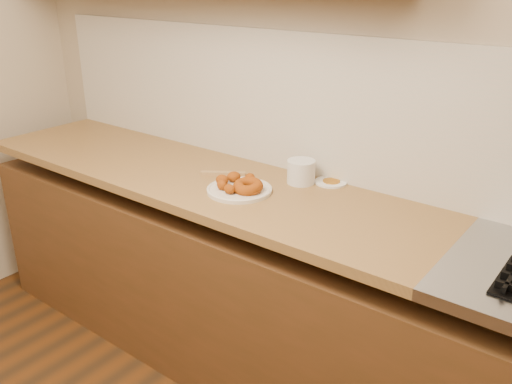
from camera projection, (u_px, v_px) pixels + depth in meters
wall_back at (366, 76)px, 2.09m from camera, size 4.00×0.02×2.70m
base_cabinet at (313, 323)px, 2.22m from camera, size 3.60×0.60×0.77m
butcher_block at (193, 176)px, 2.40m from camera, size 2.30×0.62×0.04m
backsplash at (361, 115)px, 2.13m from camera, size 3.60×0.02×0.60m
donut_plate at (239, 190)px, 2.18m from camera, size 0.26×0.26×0.02m
ring_donut at (248, 186)px, 2.14m from camera, size 0.15×0.15×0.05m
fried_dough_chunks at (233, 182)px, 2.19m from camera, size 0.16×0.19×0.05m
plastic_tub at (301, 172)px, 2.26m from camera, size 0.16×0.16×0.10m
tub_lid at (331, 182)px, 2.27m from camera, size 0.15×0.15×0.01m
brass_jar_lid at (331, 182)px, 2.27m from camera, size 0.09×0.09×0.01m
wooden_utensil at (223, 173)px, 2.36m from camera, size 0.17×0.13×0.02m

